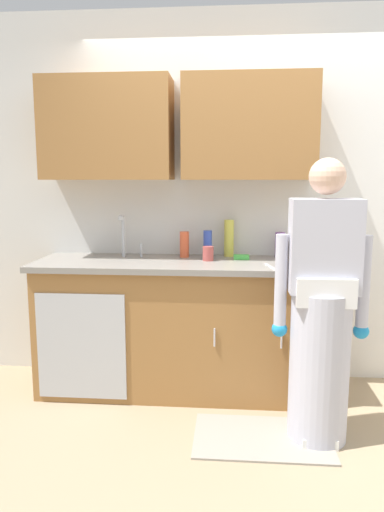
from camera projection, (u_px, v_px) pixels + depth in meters
ground_plane at (257, 443)px, 2.77m from camera, size 9.00×9.00×0.00m
kitchen_wall_with_uppers at (236, 183)px, 3.52m from camera, size 4.80×0.44×2.70m
counter_cabinet at (176, 328)px, 3.43m from camera, size 1.90×0.62×0.90m
countertop at (176, 264)px, 3.36m from camera, size 1.96×0.66×0.04m
sink at (125, 262)px, 3.39m from camera, size 0.50×0.36×0.35m
person_at_sink at (321, 324)px, 2.72m from camera, size 0.55×0.34×1.62m
floor_mat at (262, 438)px, 2.81m from camera, size 0.80×0.50×0.01m
bottle_soap at (208, 244)px, 3.48m from camera, size 0.06×0.06×0.20m
bottle_water_tall at (229, 238)px, 3.53m from camera, size 0.07×0.07×0.27m
bottle_dish_liquid at (184, 244)px, 3.49m from camera, size 0.07×0.07×0.19m
bottle_water_short at (280, 245)px, 3.49m from camera, size 0.07×0.07×0.18m
cup_by_sink at (208, 254)px, 3.35m from camera, size 0.08×0.08×0.10m
knife_on_counter at (271, 267)px, 3.10m from camera, size 0.08×0.24×0.01m
sponge at (241, 257)px, 3.42m from camera, size 0.11×0.07×0.03m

